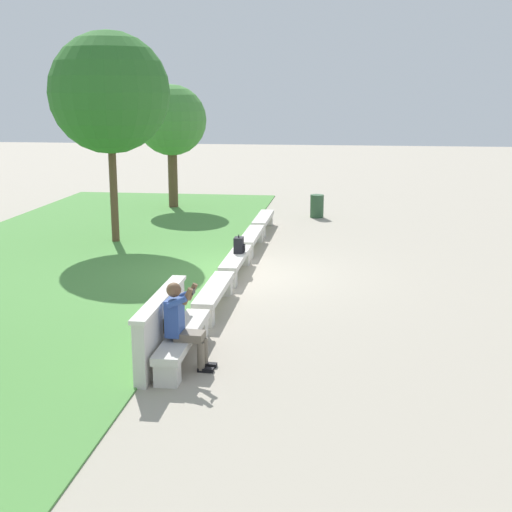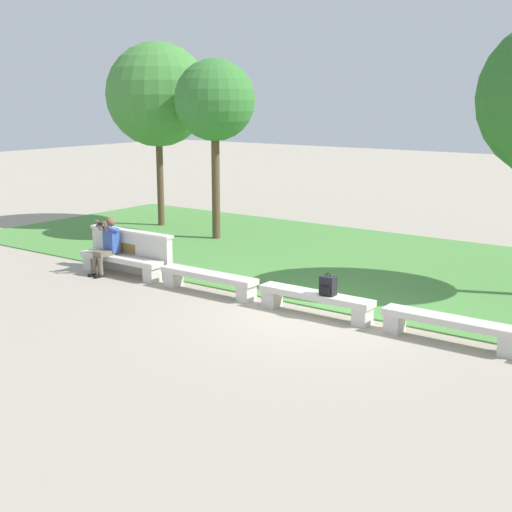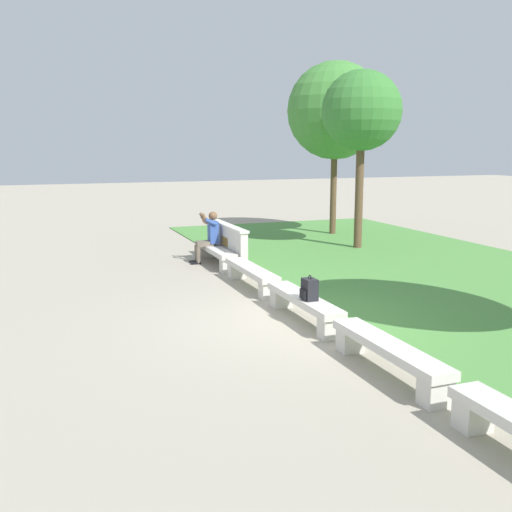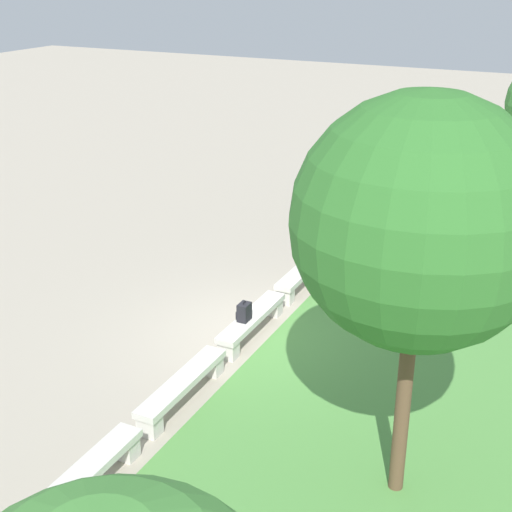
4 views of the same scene
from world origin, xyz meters
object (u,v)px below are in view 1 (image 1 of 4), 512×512
object	(u,v)px
backpack	(239,245)
trash_bin	(317,206)
bench_near	(214,293)
tree_right_background	(109,93)
bench_far	(251,238)
person_photographer	(182,321)
tree_behind_wall	(171,121)
bench_main	(183,340)
bench_mid	(236,262)
bench_end	(263,221)

from	to	relation	value
backpack	trash_bin	distance (m)	7.63
bench_near	tree_right_background	distance (m)	7.85
bench_far	person_photographer	size ratio (longest dim) A/B	1.78
bench_far	person_photographer	bearing A→B (deg)	-179.46
backpack	trash_bin	xyz separation A→B (m)	(7.49, -1.44, -0.25)
person_photographer	tree_behind_wall	bearing A→B (deg)	14.33
bench_main	bench_far	distance (m)	7.87
bench_mid	trash_bin	size ratio (longest dim) A/B	3.13
bench_near	bench_end	size ratio (longest dim) A/B	1.00
bench_near	bench_main	bearing A→B (deg)	180.00
bench_main	tree_right_background	size ratio (longest dim) A/B	0.42
bench_near	bench_far	bearing A→B (deg)	0.00
backpack	tree_right_background	size ratio (longest dim) A/B	0.08
bench_main	backpack	xyz separation A→B (m)	(5.53, -0.04, 0.32)
backpack	person_photographer	bearing A→B (deg)	-179.59
bench_near	person_photographer	world-z (taller)	person_photographer
bench_mid	bench_far	bearing A→B (deg)	0.00
bench_main	tree_right_background	distance (m)	9.93
person_photographer	tree_right_background	size ratio (longest dim) A/B	0.23
bench_main	bench_near	world-z (taller)	same
bench_mid	bench_far	world-z (taller)	same
bench_mid	trash_bin	bearing A→B (deg)	-10.77
tree_right_background	trash_bin	bearing A→B (deg)	-48.92
trash_bin	tree_right_background	bearing A→B (deg)	131.08
bench_near	tree_behind_wall	world-z (taller)	tree_behind_wall
person_photographer	tree_behind_wall	xyz separation A→B (m)	(14.74, 3.77, 2.31)
person_photographer	bench_main	bearing A→B (deg)	12.73
bench_mid	person_photographer	size ratio (longest dim) A/B	1.78
bench_mid	backpack	bearing A→B (deg)	-7.16
tree_behind_wall	trash_bin	world-z (taller)	tree_behind_wall
backpack	trash_bin	size ratio (longest dim) A/B	0.57
trash_bin	backpack	bearing A→B (deg)	169.10
bench_mid	trash_bin	distance (m)	7.91
bench_near	trash_bin	bearing A→B (deg)	-8.09
backpack	tree_behind_wall	bearing A→B (deg)	22.77
bench_far	bench_mid	bearing A→B (deg)	180.00
backpack	tree_behind_wall	world-z (taller)	tree_behind_wall
bench_end	backpack	xyz separation A→B (m)	(-4.97, -0.04, 0.32)
bench_main	trash_bin	bearing A→B (deg)	-6.48
bench_mid	backpack	distance (m)	0.42
bench_main	backpack	world-z (taller)	backpack
bench_end	tree_behind_wall	bearing A→B (deg)	43.37
bench_end	person_photographer	xyz separation A→B (m)	(-10.84, -0.08, 0.43)
bench_end	person_photographer	distance (m)	10.85
trash_bin	bench_far	bearing A→B (deg)	163.98
bench_mid	person_photographer	distance (m)	5.61
trash_bin	bench_near	bearing A→B (deg)	171.91
bench_end	trash_bin	xyz separation A→B (m)	(2.52, -1.48, 0.07)
bench_mid	tree_behind_wall	bearing A→B (deg)	21.95
bench_mid	tree_behind_wall	size ratio (longest dim) A/B	0.55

